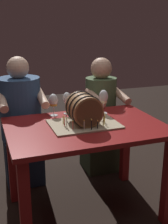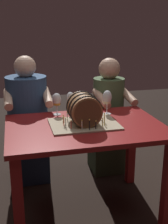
{
  "view_description": "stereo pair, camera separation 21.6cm",
  "coord_description": "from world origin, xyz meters",
  "px_view_note": "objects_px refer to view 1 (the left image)",
  "views": [
    {
      "loc": [
        -0.71,
        -1.94,
        1.47
      ],
      "look_at": [
        -0.01,
        0.01,
        0.84
      ],
      "focal_mm": 46.98,
      "sensor_mm": 36.0,
      "label": 1
    },
    {
      "loc": [
        -0.5,
        -2.0,
        1.47
      ],
      "look_at": [
        -0.01,
        0.01,
        0.84
      ],
      "focal_mm": 46.98,
      "sensor_mm": 36.0,
      "label": 2
    }
  ],
  "objects_px": {
    "wine_glass_amber": "(53,101)",
    "barrel_cake": "(84,111)",
    "dining_table": "(86,141)",
    "wine_glass_rose": "(83,100)",
    "wine_glass_empty": "(67,99)",
    "wine_glass_white": "(103,98)",
    "person_seated_left": "(22,125)",
    "person_seated_right": "(101,122)"
  },
  "relations": [
    {
      "from": "wine_glass_white",
      "to": "wine_glass_amber",
      "type": "distance_m",
      "value": 0.42
    },
    {
      "from": "dining_table",
      "to": "barrel_cake",
      "type": "height_order",
      "value": "barrel_cake"
    },
    {
      "from": "wine_glass_empty",
      "to": "person_seated_left",
      "type": "height_order",
      "value": "person_seated_left"
    },
    {
      "from": "dining_table",
      "to": "person_seated_left",
      "type": "relative_size",
      "value": 0.98
    },
    {
      "from": "wine_glass_amber",
      "to": "person_seated_right",
      "type": "relative_size",
      "value": 0.16
    },
    {
      "from": "wine_glass_amber",
      "to": "person_seated_right",
      "type": "xyz_separation_m",
      "value": [
        0.56,
        0.33,
        -0.35
      ]
    },
    {
      "from": "person_seated_right",
      "to": "dining_table",
      "type": "bearing_deg",
      "value": -121.69
    },
    {
      "from": "wine_glass_empty",
      "to": "person_seated_right",
      "type": "relative_size",
      "value": 0.16
    },
    {
      "from": "wine_glass_white",
      "to": "person_seated_right",
      "type": "distance_m",
      "value": 0.56
    },
    {
      "from": "wine_glass_amber",
      "to": "barrel_cake",
      "type": "bearing_deg",
      "value": -61.96
    },
    {
      "from": "wine_glass_rose",
      "to": "barrel_cake",
      "type": "bearing_deg",
      "value": -108.19
    },
    {
      "from": "wine_glass_white",
      "to": "person_seated_right",
      "type": "relative_size",
      "value": 0.17
    },
    {
      "from": "wine_glass_white",
      "to": "barrel_cake",
      "type": "bearing_deg",
      "value": -139.03
    },
    {
      "from": "barrel_cake",
      "to": "wine_glass_white",
      "type": "height_order",
      "value": "barrel_cake"
    },
    {
      "from": "wine_glass_white",
      "to": "wine_glass_rose",
      "type": "xyz_separation_m",
      "value": [
        -0.16,
        0.07,
        -0.02
      ]
    },
    {
      "from": "wine_glass_rose",
      "to": "person_seated_right",
      "type": "distance_m",
      "value": 0.57
    },
    {
      "from": "wine_glass_empty",
      "to": "wine_glass_amber",
      "type": "relative_size",
      "value": 1.0
    },
    {
      "from": "barrel_cake",
      "to": "wine_glass_rose",
      "type": "xyz_separation_m",
      "value": [
        0.09,
        0.29,
        0.01
      ]
    },
    {
      "from": "wine_glass_rose",
      "to": "wine_glass_amber",
      "type": "height_order",
      "value": "wine_glass_amber"
    },
    {
      "from": "wine_glass_white",
      "to": "wine_glass_empty",
      "type": "height_order",
      "value": "wine_glass_white"
    },
    {
      "from": "wine_glass_rose",
      "to": "wine_glass_empty",
      "type": "height_order",
      "value": "wine_glass_empty"
    },
    {
      "from": "wine_glass_empty",
      "to": "person_seated_left",
      "type": "xyz_separation_m",
      "value": [
        -0.34,
        0.32,
        -0.3
      ]
    },
    {
      "from": "wine_glass_amber",
      "to": "person_seated_left",
      "type": "distance_m",
      "value": 0.49
    },
    {
      "from": "barrel_cake",
      "to": "person_seated_left",
      "type": "bearing_deg",
      "value": 121.56
    },
    {
      "from": "person_seated_right",
      "to": "person_seated_left",
      "type": "bearing_deg",
      "value": 179.94
    },
    {
      "from": "wine_glass_rose",
      "to": "wine_glass_empty",
      "type": "bearing_deg",
      "value": 170.42
    },
    {
      "from": "wine_glass_white",
      "to": "wine_glass_empty",
      "type": "relative_size",
      "value": 1.1
    },
    {
      "from": "dining_table",
      "to": "wine_glass_empty",
      "type": "xyz_separation_m",
      "value": [
        -0.05,
        0.32,
        0.26
      ]
    },
    {
      "from": "dining_table",
      "to": "barrel_cake",
      "type": "xyz_separation_m",
      "value": [
        -0.01,
        0.01,
        0.23
      ]
    },
    {
      "from": "dining_table",
      "to": "wine_glass_rose",
      "type": "height_order",
      "value": "wine_glass_rose"
    },
    {
      "from": "wine_glass_rose",
      "to": "person_seated_left",
      "type": "xyz_separation_m",
      "value": [
        -0.48,
        0.34,
        -0.28
      ]
    },
    {
      "from": "dining_table",
      "to": "barrel_cake",
      "type": "bearing_deg",
      "value": 124.98
    },
    {
      "from": "dining_table",
      "to": "person_seated_right",
      "type": "bearing_deg",
      "value": 58.31
    },
    {
      "from": "wine_glass_rose",
      "to": "dining_table",
      "type": "bearing_deg",
      "value": -105.93
    },
    {
      "from": "wine_glass_white",
      "to": "wine_glass_rose",
      "type": "height_order",
      "value": "wine_glass_white"
    },
    {
      "from": "wine_glass_empty",
      "to": "person_seated_left",
      "type": "bearing_deg",
      "value": 137.44
    },
    {
      "from": "wine_glass_rose",
      "to": "wine_glass_amber",
      "type": "distance_m",
      "value": 0.25
    },
    {
      "from": "person_seated_left",
      "to": "person_seated_right",
      "type": "distance_m",
      "value": 0.79
    },
    {
      "from": "wine_glass_empty",
      "to": "person_seated_right",
      "type": "distance_m",
      "value": 0.65
    },
    {
      "from": "wine_glass_amber",
      "to": "person_seated_left",
      "type": "relative_size",
      "value": 0.15
    },
    {
      "from": "dining_table",
      "to": "wine_glass_amber",
      "type": "bearing_deg",
      "value": 118.34
    },
    {
      "from": "person_seated_left",
      "to": "person_seated_right",
      "type": "xyz_separation_m",
      "value": [
        0.79,
        -0.0,
        -0.05
      ]
    }
  ]
}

